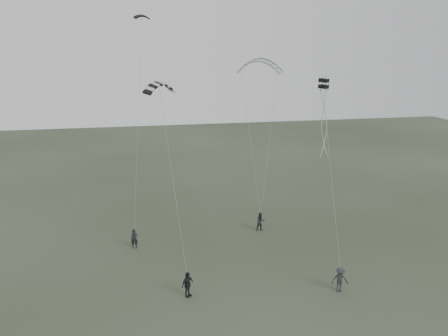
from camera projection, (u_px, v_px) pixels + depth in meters
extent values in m
plane|color=#2B3724|center=(220.00, 276.00, 33.05)|extent=(140.00, 140.00, 0.00)
imported|color=black|center=(134.00, 239.00, 37.48)|extent=(0.65, 0.45, 1.70)
imported|color=#26252B|center=(261.00, 222.00, 41.14)|extent=(0.89, 0.72, 1.76)
imported|color=black|center=(187.00, 284.00, 30.03)|extent=(1.11, 1.04, 1.83)
imported|color=#2C2C31|center=(340.00, 280.00, 30.68)|extent=(1.29, 0.89, 1.83)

